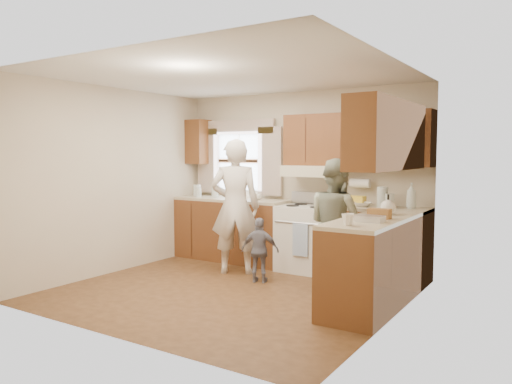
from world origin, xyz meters
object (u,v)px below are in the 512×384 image
Objects in this scene: stove at (309,237)px; woman_left at (235,207)px; child at (260,250)px; woman_right at (336,224)px.

stove is 0.59× the size of woman_left.
child is (0.54, -0.23, -0.50)m from woman_left.
woman_left is at bearing -41.37° from child.
stove is 1.11m from woman_left.
stove is 1.31× the size of child.
woman_right is at bearing 149.59° from woman_left.
child is (-0.23, -0.89, -0.06)m from stove.
child is at bearing 127.04° from woman_left.
woman_left is (-0.77, -0.66, 0.44)m from stove.
woman_right is at bearing 174.78° from child.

